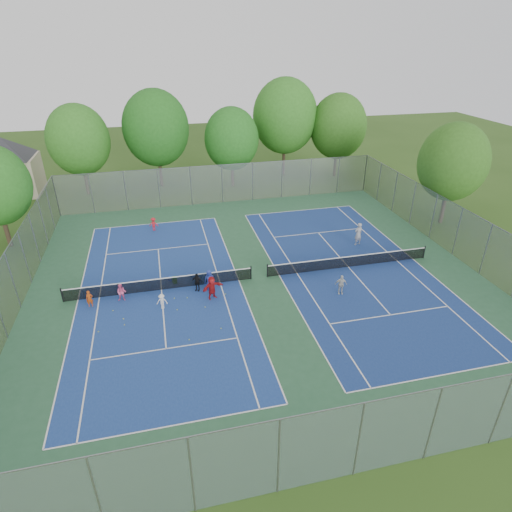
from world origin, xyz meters
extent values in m
plane|color=#2D4D18|center=(0.00, 0.00, 0.00)|extent=(120.00, 120.00, 0.00)
cube|color=#295738|center=(0.00, 0.00, 0.01)|extent=(32.00, 32.00, 0.01)
cube|color=navy|center=(-7.00, 0.00, 0.02)|extent=(10.97, 23.77, 0.01)
cube|color=navy|center=(7.00, 0.00, 0.02)|extent=(10.97, 23.77, 0.01)
cube|color=black|center=(-7.00, 0.00, 0.46)|extent=(12.87, 0.10, 0.91)
cube|color=black|center=(7.00, 0.00, 0.46)|extent=(12.87, 0.10, 0.91)
cube|color=gray|center=(0.00, 16.00, 2.00)|extent=(32.00, 0.10, 4.00)
cube|color=gray|center=(0.00, -16.00, 2.00)|extent=(32.00, 0.10, 4.00)
cube|color=gray|center=(-16.00, 0.00, 2.00)|extent=(0.10, 32.00, 4.00)
cube|color=gray|center=(16.00, 0.00, 2.00)|extent=(0.10, 32.00, 4.00)
cube|color=#B7A88C|center=(-22.00, 24.00, 2.00)|extent=(6.00, 5.00, 4.00)
cylinder|color=#443326|center=(-14.00, 22.00, 1.75)|extent=(0.36, 0.36, 3.50)
ellipsoid|color=#2B651D|center=(-14.00, 22.00, 5.90)|extent=(6.40, 6.40, 7.36)
cylinder|color=#443326|center=(-6.00, 23.00, 1.93)|extent=(0.36, 0.36, 3.85)
ellipsoid|color=#1E5819|center=(-6.00, 23.00, 6.55)|extent=(7.20, 7.20, 8.28)
cylinder|color=#443326|center=(2.00, 21.00, 1.57)|extent=(0.36, 0.36, 3.15)
ellipsoid|color=#205F1B|center=(2.00, 21.00, 5.40)|extent=(6.00, 6.00, 6.90)
cylinder|color=#443326|center=(9.00, 24.00, 2.10)|extent=(0.36, 0.36, 4.20)
ellipsoid|color=#2B661D|center=(9.00, 24.00, 7.05)|extent=(7.60, 7.60, 8.74)
cylinder|color=#443326|center=(15.00, 22.00, 1.75)|extent=(0.36, 0.36, 3.50)
ellipsoid|color=#2C5D1B|center=(15.00, 22.00, 5.97)|extent=(6.60, 6.60, 7.59)
cylinder|color=#443326|center=(-19.00, 10.00, 1.57)|extent=(0.36, 0.36, 3.15)
cylinder|color=#443326|center=(19.00, 6.00, 1.75)|extent=(0.36, 0.36, 3.50)
ellipsoid|color=#2B5719|center=(19.00, 6.00, 5.75)|extent=(6.00, 6.00, 6.90)
cube|color=blue|center=(-6.27, 1.14, 0.14)|extent=(0.43, 0.43, 0.28)
cube|color=green|center=(-6.02, 0.69, 0.26)|extent=(0.33, 0.33, 0.52)
imported|color=#C54812|center=(-11.56, -0.97, 0.58)|extent=(0.45, 0.31, 1.16)
imported|color=pink|center=(-9.56, -0.72, 0.63)|extent=(0.68, 0.56, 1.26)
imported|color=white|center=(-7.00, -2.28, 0.53)|extent=(0.74, 0.49, 1.07)
imported|color=black|center=(-4.56, -0.63, 0.67)|extent=(0.85, 0.65, 1.34)
imported|color=#2A3D9B|center=(-3.70, -0.64, 0.75)|extent=(0.77, 0.54, 1.49)
imported|color=#B0191C|center=(-3.69, -1.84, 0.83)|extent=(1.61, 1.07, 1.66)
imported|color=red|center=(-7.20, 10.34, 0.62)|extent=(0.89, 0.64, 1.24)
imported|color=#949496|center=(9.33, 3.43, 0.99)|extent=(0.81, 0.63, 1.97)
imported|color=beige|center=(4.90, -3.29, 0.71)|extent=(0.89, 0.53, 1.42)
sphere|color=#CCD230|center=(-9.37, -3.60, 0.03)|extent=(0.07, 0.07, 0.07)
sphere|color=#EFF539|center=(-9.44, -2.94, 0.03)|extent=(0.07, 0.07, 0.07)
sphere|color=#C4DB32|center=(-6.11, -2.72, 0.03)|extent=(0.07, 0.07, 0.07)
sphere|color=#A4C22D|center=(-2.76, -1.64, 0.03)|extent=(0.07, 0.07, 0.07)
sphere|color=#C1DB33|center=(-6.19, -1.35, 0.03)|extent=(0.07, 0.07, 0.07)
sphere|color=#CAEA36|center=(-5.65, -5.94, 0.03)|extent=(0.07, 0.07, 0.07)
sphere|color=#BCD331|center=(-10.85, -3.94, 0.03)|extent=(0.07, 0.07, 0.07)
sphere|color=#AED130|center=(-5.36, -1.47, 0.03)|extent=(0.07, 0.07, 0.07)
sphere|color=#D1EC37|center=(-10.13, -1.88, 0.03)|extent=(0.07, 0.07, 0.07)
sphere|color=#BAD030|center=(-3.68, -5.32, 0.03)|extent=(0.07, 0.07, 0.07)
sphere|color=#D1DB33|center=(-4.32, -2.85, 0.03)|extent=(0.07, 0.07, 0.07)
camera|label=1|loc=(-6.44, -25.99, 15.94)|focal=30.00mm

